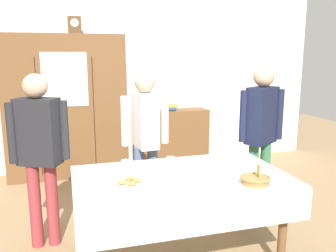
{
  "coord_description": "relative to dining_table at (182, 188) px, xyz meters",
  "views": [
    {
      "loc": [
        -0.9,
        -2.91,
        1.77
      ],
      "look_at": [
        0.0,
        0.2,
        1.11
      ],
      "focal_mm": 37.97,
      "sensor_mm": 36.0,
      "label": 1
    }
  ],
  "objects": [
    {
      "name": "wall_cabinet",
      "position": [
        -0.9,
        2.59,
        0.36
      ],
      "size": [
        1.68,
        0.46,
        2.04
      ],
      "color": "brown",
      "rests_on": "ground"
    },
    {
      "name": "person_by_cabinet",
      "position": [
        -0.1,
        0.97,
        0.29
      ],
      "size": [
        0.52,
        0.38,
        1.58
      ],
      "color": "slate",
      "rests_on": "ground"
    },
    {
      "name": "tea_cup_far_right",
      "position": [
        0.04,
        -0.14,
        0.12
      ],
      "size": [
        0.13,
        0.13,
        0.06
      ],
      "color": "white",
      "rests_on": "dining_table"
    },
    {
      "name": "bookshelf_low",
      "position": [
        0.69,
        2.64,
        -0.22
      ],
      "size": [
        1.19,
        0.35,
        0.9
      ],
      "color": "brown",
      "rests_on": "ground"
    },
    {
      "name": "ground_plane",
      "position": [
        0.0,
        0.24,
        -0.67
      ],
      "size": [
        12.0,
        12.0,
        0.0
      ],
      "primitive_type": "plane",
      "color": "#997A56",
      "rests_on": "ground"
    },
    {
      "name": "person_behind_table_right",
      "position": [
        -1.15,
        0.6,
        0.31
      ],
      "size": [
        0.52,
        0.34,
        1.61
      ],
      "color": "#933338",
      "rests_on": "ground"
    },
    {
      "name": "tea_cup_front_edge",
      "position": [
        0.56,
        -0.05,
        0.12
      ],
      "size": [
        0.13,
        0.13,
        0.06
      ],
      "color": "white",
      "rests_on": "dining_table"
    },
    {
      "name": "dining_table",
      "position": [
        0.0,
        0.0,
        0.0
      ],
      "size": [
        1.79,
        1.07,
        0.76
      ],
      "color": "brown",
      "rests_on": "ground"
    },
    {
      "name": "spoon_front_edge",
      "position": [
        0.76,
        -0.35,
        0.1
      ],
      "size": [
        0.12,
        0.02,
        0.01
      ],
      "color": "silver",
      "rests_on": "dining_table"
    },
    {
      "name": "tea_cup_back_edge",
      "position": [
        -0.63,
        0.13,
        0.12
      ],
      "size": [
        0.13,
        0.13,
        0.06
      ],
      "color": "white",
      "rests_on": "dining_table"
    },
    {
      "name": "tea_cup_center",
      "position": [
        -0.41,
        0.41,
        0.12
      ],
      "size": [
        0.13,
        0.13,
        0.06
      ],
      "color": "white",
      "rests_on": "dining_table"
    },
    {
      "name": "back_wall",
      "position": [
        0.0,
        2.89,
        0.68
      ],
      "size": [
        6.4,
        0.1,
        2.7
      ],
      "primitive_type": "cube",
      "color": "silver",
      "rests_on": "ground"
    },
    {
      "name": "tea_cup_near_right",
      "position": [
        -0.19,
        0.15,
        0.12
      ],
      "size": [
        0.13,
        0.13,
        0.06
      ],
      "color": "silver",
      "rests_on": "dining_table"
    },
    {
      "name": "pastry_plate",
      "position": [
        -0.46,
        -0.05,
        0.11
      ],
      "size": [
        0.28,
        0.28,
        0.05
      ],
      "color": "white",
      "rests_on": "dining_table"
    },
    {
      "name": "person_beside_shelf",
      "position": [
        1.12,
        0.67,
        0.34
      ],
      "size": [
        0.52,
        0.35,
        1.65
      ],
      "color": "#33704C",
      "rests_on": "ground"
    },
    {
      "name": "spoon_far_right",
      "position": [
        0.29,
        0.28,
        0.1
      ],
      "size": [
        0.12,
        0.02,
        0.01
      ],
      "color": "silver",
      "rests_on": "dining_table"
    },
    {
      "name": "book_stack",
      "position": [
        0.69,
        2.64,
        0.28
      ],
      "size": [
        0.19,
        0.22,
        0.09
      ],
      "color": "#664C7A",
      "rests_on": "bookshelf_low"
    },
    {
      "name": "tea_cup_near_left",
      "position": [
        0.01,
        0.39,
        0.12
      ],
      "size": [
        0.13,
        0.13,
        0.06
      ],
      "color": "white",
      "rests_on": "dining_table"
    },
    {
      "name": "bread_basket",
      "position": [
        0.5,
        -0.31,
        0.13
      ],
      "size": [
        0.24,
        0.24,
        0.16
      ],
      "color": "#9E7542",
      "rests_on": "dining_table"
    },
    {
      "name": "mantel_clock",
      "position": [
        -0.73,
        2.59,
        1.5
      ],
      "size": [
        0.18,
        0.11,
        0.24
      ],
      "color": "brown",
      "rests_on": "wall_cabinet"
    }
  ]
}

